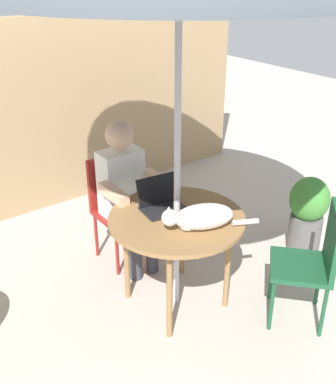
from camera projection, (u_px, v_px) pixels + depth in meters
name	position (u px, v px, depth m)	size (l,w,h in m)	color
ground_plane	(176.00, 301.00, 3.58)	(14.00, 14.00, 0.00)	#ADA399
fence_back	(49.00, 116.00, 4.59)	(4.61, 0.08, 1.87)	tan
patio_table	(177.00, 225.00, 3.28)	(0.95, 0.95, 0.73)	olive
chair_occupied	(117.00, 200.00, 3.92)	(0.40, 0.40, 0.89)	maroon
chair_empty	(315.00, 257.00, 3.18)	(0.56, 0.56, 0.89)	#194C2D
person_seated	(126.00, 188.00, 3.73)	(0.48, 0.48, 1.23)	white
laptop	(160.00, 199.00, 3.35)	(0.33, 0.29, 0.21)	black
cat	(200.00, 217.00, 3.08)	(0.60, 0.36, 0.17)	silver
potted_plant_near_fence	(308.00, 212.00, 4.05)	(0.34, 0.34, 0.69)	#595654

